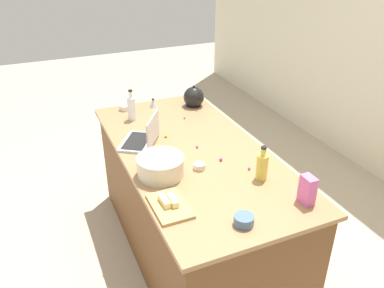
{
  "coord_description": "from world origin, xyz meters",
  "views": [
    {
      "loc": [
        2.2,
        -0.96,
        2.23
      ],
      "look_at": [
        0.0,
        0.0,
        0.95
      ],
      "focal_mm": 36.83,
      "sensor_mm": 36.0,
      "label": 1
    }
  ],
  "objects_px": {
    "cutting_board": "(170,206)",
    "mixing_bowl_large": "(160,166)",
    "candy_bag": "(307,190)",
    "bottle_vinegar": "(132,108)",
    "butter_stick_right": "(173,200)",
    "bottle_oil": "(262,166)",
    "kitchen_timer": "(153,103)",
    "ramekin_wide": "(199,166)",
    "ramekin_medium": "(124,108)",
    "ramekin_small": "(244,220)",
    "kettle": "(194,97)",
    "laptop": "(143,138)",
    "butter_stick_left": "(164,201)"
  },
  "relations": [
    {
      "from": "bottle_oil",
      "to": "ramekin_medium",
      "type": "distance_m",
      "value": 1.47
    },
    {
      "from": "kettle",
      "to": "ramekin_small",
      "type": "height_order",
      "value": "kettle"
    },
    {
      "from": "ramekin_small",
      "to": "ramekin_wide",
      "type": "distance_m",
      "value": 0.59
    },
    {
      "from": "kettle",
      "to": "ramekin_wide",
      "type": "relative_size",
      "value": 2.82
    },
    {
      "from": "mixing_bowl_large",
      "to": "butter_stick_right",
      "type": "bearing_deg",
      "value": -7.65
    },
    {
      "from": "bottle_vinegar",
      "to": "kettle",
      "type": "bearing_deg",
      "value": 96.37
    },
    {
      "from": "bottle_oil",
      "to": "kettle",
      "type": "xyz_separation_m",
      "value": [
        -1.23,
        0.09,
        -0.01
      ]
    },
    {
      "from": "cutting_board",
      "to": "ramekin_wide",
      "type": "bearing_deg",
      "value": 133.59
    },
    {
      "from": "ramekin_wide",
      "to": "candy_bag",
      "type": "xyz_separation_m",
      "value": [
        0.57,
        0.4,
        0.07
      ]
    },
    {
      "from": "ramekin_medium",
      "to": "candy_bag",
      "type": "distance_m",
      "value": 1.79
    },
    {
      "from": "candy_bag",
      "to": "cutting_board",
      "type": "bearing_deg",
      "value": -110.21
    },
    {
      "from": "mixing_bowl_large",
      "to": "kitchen_timer",
      "type": "bearing_deg",
      "value": 163.98
    },
    {
      "from": "mixing_bowl_large",
      "to": "butter_stick_right",
      "type": "xyz_separation_m",
      "value": [
        0.32,
        -0.04,
        -0.03
      ]
    },
    {
      "from": "kitchen_timer",
      "to": "cutting_board",
      "type": "bearing_deg",
      "value": -14.9
    },
    {
      "from": "butter_stick_right",
      "to": "ramekin_medium",
      "type": "distance_m",
      "value": 1.42
    },
    {
      "from": "butter_stick_right",
      "to": "ramekin_medium",
      "type": "height_order",
      "value": "butter_stick_right"
    },
    {
      "from": "cutting_board",
      "to": "ramekin_medium",
      "type": "height_order",
      "value": "ramekin_medium"
    },
    {
      "from": "cutting_board",
      "to": "ramekin_small",
      "type": "bearing_deg",
      "value": 46.43
    },
    {
      "from": "mixing_bowl_large",
      "to": "butter_stick_right",
      "type": "height_order",
      "value": "mixing_bowl_large"
    },
    {
      "from": "laptop",
      "to": "mixing_bowl_large",
      "type": "height_order",
      "value": "laptop"
    },
    {
      "from": "ramekin_medium",
      "to": "candy_bag",
      "type": "height_order",
      "value": "candy_bag"
    },
    {
      "from": "bottle_vinegar",
      "to": "kitchen_timer",
      "type": "xyz_separation_m",
      "value": [
        -0.18,
        0.24,
        -0.07
      ]
    },
    {
      "from": "butter_stick_left",
      "to": "candy_bag",
      "type": "relative_size",
      "value": 0.65
    },
    {
      "from": "laptop",
      "to": "bottle_vinegar",
      "type": "bearing_deg",
      "value": 174.31
    },
    {
      "from": "laptop",
      "to": "ramekin_medium",
      "type": "xyz_separation_m",
      "value": [
        -0.65,
        0.04,
        -0.03
      ]
    },
    {
      "from": "cutting_board",
      "to": "mixing_bowl_large",
      "type": "bearing_deg",
      "value": 168.75
    },
    {
      "from": "mixing_bowl_large",
      "to": "bottle_oil",
      "type": "height_order",
      "value": "bottle_oil"
    },
    {
      "from": "butter_stick_right",
      "to": "bottle_vinegar",
      "type": "bearing_deg",
      "value": 174.7
    },
    {
      "from": "kettle",
      "to": "ramekin_medium",
      "type": "distance_m",
      "value": 0.6
    },
    {
      "from": "butter_stick_left",
      "to": "cutting_board",
      "type": "bearing_deg",
      "value": 48.59
    },
    {
      "from": "cutting_board",
      "to": "bottle_vinegar",
      "type": "bearing_deg",
      "value": 173.69
    },
    {
      "from": "butter_stick_left",
      "to": "butter_stick_right",
      "type": "relative_size",
      "value": 1.0
    },
    {
      "from": "candy_bag",
      "to": "kettle",
      "type": "bearing_deg",
      "value": -179.71
    },
    {
      "from": "butter_stick_right",
      "to": "candy_bag",
      "type": "distance_m",
      "value": 0.75
    },
    {
      "from": "butter_stick_right",
      "to": "ramekin_wide",
      "type": "relative_size",
      "value": 1.45
    },
    {
      "from": "laptop",
      "to": "mixing_bowl_large",
      "type": "bearing_deg",
      "value": -3.18
    },
    {
      "from": "kitchen_timer",
      "to": "butter_stick_right",
      "type": "bearing_deg",
      "value": -14.11
    },
    {
      "from": "ramekin_medium",
      "to": "mixing_bowl_large",
      "type": "bearing_deg",
      "value": -3.12
    },
    {
      "from": "ramekin_medium",
      "to": "ramekin_wide",
      "type": "bearing_deg",
      "value": 9.74
    },
    {
      "from": "bottle_vinegar",
      "to": "kitchen_timer",
      "type": "height_order",
      "value": "bottle_vinegar"
    },
    {
      "from": "laptop",
      "to": "kitchen_timer",
      "type": "height_order",
      "value": "laptop"
    },
    {
      "from": "bottle_oil",
      "to": "ramekin_wide",
      "type": "distance_m",
      "value": 0.4
    },
    {
      "from": "bottle_oil",
      "to": "kettle",
      "type": "distance_m",
      "value": 1.23
    },
    {
      "from": "kitchen_timer",
      "to": "candy_bag",
      "type": "bearing_deg",
      "value": 11.83
    },
    {
      "from": "laptop",
      "to": "ramekin_small",
      "type": "xyz_separation_m",
      "value": [
        1.06,
        0.21,
        -0.02
      ]
    },
    {
      "from": "ramekin_wide",
      "to": "kitchen_timer",
      "type": "bearing_deg",
      "value": 177.31
    },
    {
      "from": "candy_bag",
      "to": "bottle_vinegar",
      "type": "bearing_deg",
      "value": -158.51
    },
    {
      "from": "cutting_board",
      "to": "ramekin_medium",
      "type": "distance_m",
      "value": 1.43
    },
    {
      "from": "bottle_vinegar",
      "to": "bottle_oil",
      "type": "relative_size",
      "value": 1.14
    },
    {
      "from": "candy_bag",
      "to": "ramekin_small",
      "type": "bearing_deg",
      "value": -86.67
    }
  ]
}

